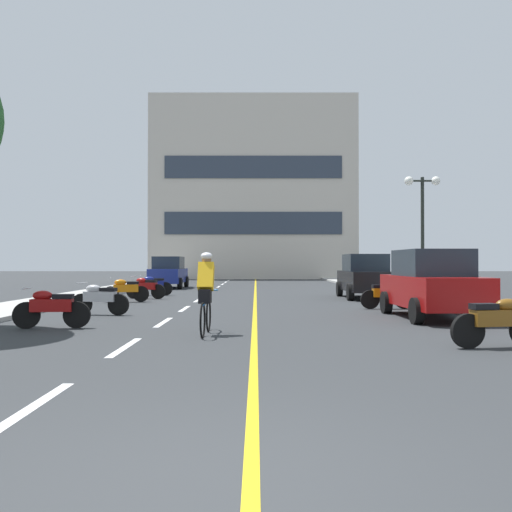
{
  "coord_description": "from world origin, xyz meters",
  "views": [
    {
      "loc": [
        0.28,
        -3.64,
        1.48
      ],
      "look_at": [
        0.38,
        19.58,
        1.75
      ],
      "focal_mm": 38.79,
      "sensor_mm": 36.0,
      "label": 1
    }
  ],
  "objects_px": {
    "parked_car_near": "(429,284)",
    "cyclist_rider": "(203,291)",
    "parked_car_far": "(166,272)",
    "motorcycle_1": "(495,320)",
    "motorcycle_3": "(97,298)",
    "motorcycle_6": "(143,287)",
    "street_lamp_mid": "(420,208)",
    "motorcycle_7": "(151,285)",
    "motorcycle_5": "(123,290)",
    "parked_car_mid": "(363,276)",
    "motorcycle_4": "(385,294)",
    "motorcycle_2": "(48,307)"
  },
  "relations": [
    {
      "from": "parked_car_mid",
      "to": "cyclist_rider",
      "type": "relative_size",
      "value": 2.37
    },
    {
      "from": "parked_car_near",
      "to": "motorcycle_7",
      "type": "bearing_deg",
      "value": 132.61
    },
    {
      "from": "parked_car_near",
      "to": "motorcycle_1",
      "type": "height_order",
      "value": "parked_car_near"
    },
    {
      "from": "parked_car_near",
      "to": "parked_car_far",
      "type": "relative_size",
      "value": 1.01
    },
    {
      "from": "parked_car_far",
      "to": "motorcycle_5",
      "type": "xyz_separation_m",
      "value": [
        0.19,
        -11.32,
        -0.44
      ]
    },
    {
      "from": "parked_car_near",
      "to": "parked_car_far",
      "type": "distance_m",
      "value": 19.79
    },
    {
      "from": "motorcycle_3",
      "to": "cyclist_rider",
      "type": "xyz_separation_m",
      "value": [
        3.37,
        -4.18,
        0.41
      ]
    },
    {
      "from": "motorcycle_2",
      "to": "motorcycle_4",
      "type": "relative_size",
      "value": 1.0
    },
    {
      "from": "motorcycle_4",
      "to": "motorcycle_6",
      "type": "xyz_separation_m",
      "value": [
        -8.69,
        4.92,
        0.0
      ]
    },
    {
      "from": "street_lamp_mid",
      "to": "motorcycle_5",
      "type": "distance_m",
      "value": 12.24
    },
    {
      "from": "motorcycle_4",
      "to": "parked_car_near",
      "type": "bearing_deg",
      "value": -80.87
    },
    {
      "from": "motorcycle_1",
      "to": "cyclist_rider",
      "type": "relative_size",
      "value": 0.96
    },
    {
      "from": "motorcycle_2",
      "to": "parked_car_mid",
      "type": "bearing_deg",
      "value": 48.94
    },
    {
      "from": "cyclist_rider",
      "to": "motorcycle_7",
      "type": "bearing_deg",
      "value": 104.99
    },
    {
      "from": "street_lamp_mid",
      "to": "motorcycle_6",
      "type": "distance_m",
      "value": 11.75
    },
    {
      "from": "parked_car_mid",
      "to": "motorcycle_6",
      "type": "bearing_deg",
      "value": -178.16
    },
    {
      "from": "parked_car_mid",
      "to": "motorcycle_6",
      "type": "height_order",
      "value": "parked_car_mid"
    },
    {
      "from": "street_lamp_mid",
      "to": "parked_car_mid",
      "type": "bearing_deg",
      "value": 171.64
    },
    {
      "from": "street_lamp_mid",
      "to": "parked_car_near",
      "type": "xyz_separation_m",
      "value": [
        -2.13,
        -7.84,
        -2.79
      ]
    },
    {
      "from": "street_lamp_mid",
      "to": "motorcycle_5",
      "type": "xyz_separation_m",
      "value": [
        -11.65,
        -1.91,
        -3.23
      ]
    },
    {
      "from": "motorcycle_6",
      "to": "cyclist_rider",
      "type": "bearing_deg",
      "value": -72.7
    },
    {
      "from": "street_lamp_mid",
      "to": "motorcycle_1",
      "type": "xyz_separation_m",
      "value": [
        -2.6,
        -12.9,
        -3.23
      ]
    },
    {
      "from": "motorcycle_5",
      "to": "parked_car_mid",
      "type": "bearing_deg",
      "value": 13.49
    },
    {
      "from": "parked_car_near",
      "to": "parked_car_mid",
      "type": "xyz_separation_m",
      "value": [
        -0.15,
        8.17,
        0.0
      ]
    },
    {
      "from": "street_lamp_mid",
      "to": "motorcycle_2",
      "type": "distance_m",
      "value": 15.56
    },
    {
      "from": "motorcycle_2",
      "to": "parked_car_far",
      "type": "bearing_deg",
      "value": 91.36
    },
    {
      "from": "parked_car_far",
      "to": "motorcycle_3",
      "type": "height_order",
      "value": "parked_car_far"
    },
    {
      "from": "parked_car_far",
      "to": "motorcycle_3",
      "type": "bearing_deg",
      "value": -87.73
    },
    {
      "from": "motorcycle_2",
      "to": "motorcycle_5",
      "type": "bearing_deg",
      "value": 91.91
    },
    {
      "from": "parked_car_far",
      "to": "motorcycle_5",
      "type": "height_order",
      "value": "parked_car_far"
    },
    {
      "from": "motorcycle_5",
      "to": "motorcycle_1",
      "type": "bearing_deg",
      "value": -50.52
    },
    {
      "from": "parked_car_far",
      "to": "motorcycle_1",
      "type": "height_order",
      "value": "parked_car_far"
    },
    {
      "from": "street_lamp_mid",
      "to": "parked_car_mid",
      "type": "height_order",
      "value": "street_lamp_mid"
    },
    {
      "from": "motorcycle_1",
      "to": "motorcycle_3",
      "type": "relative_size",
      "value": 1.0
    },
    {
      "from": "motorcycle_3",
      "to": "motorcycle_4",
      "type": "bearing_deg",
      "value": 13.4
    },
    {
      "from": "parked_car_near",
      "to": "cyclist_rider",
      "type": "xyz_separation_m",
      "value": [
        -5.69,
        -3.26,
        -0.03
      ]
    },
    {
      "from": "parked_car_near",
      "to": "motorcycle_1",
      "type": "bearing_deg",
      "value": -95.28
    },
    {
      "from": "parked_car_mid",
      "to": "motorcycle_1",
      "type": "relative_size",
      "value": 2.48
    },
    {
      "from": "parked_car_mid",
      "to": "motorcycle_5",
      "type": "relative_size",
      "value": 2.52
    },
    {
      "from": "motorcycle_4",
      "to": "motorcycle_6",
      "type": "distance_m",
      "value": 9.99
    },
    {
      "from": "motorcycle_5",
      "to": "motorcycle_7",
      "type": "height_order",
      "value": "same"
    },
    {
      "from": "parked_car_near",
      "to": "motorcycle_5",
      "type": "bearing_deg",
      "value": 148.11
    },
    {
      "from": "parked_car_mid",
      "to": "motorcycle_4",
      "type": "distance_m",
      "value": 5.24
    },
    {
      "from": "parked_car_near",
      "to": "motorcycle_7",
      "type": "height_order",
      "value": "parked_car_near"
    },
    {
      "from": "motorcycle_6",
      "to": "motorcycle_7",
      "type": "bearing_deg",
      "value": 92.6
    },
    {
      "from": "parked_car_far",
      "to": "motorcycle_3",
      "type": "relative_size",
      "value": 2.48
    },
    {
      "from": "motorcycle_3",
      "to": "cyclist_rider",
      "type": "relative_size",
      "value": 0.96
    },
    {
      "from": "motorcycle_4",
      "to": "motorcycle_6",
      "type": "height_order",
      "value": "same"
    },
    {
      "from": "motorcycle_2",
      "to": "motorcycle_4",
      "type": "height_order",
      "value": "same"
    },
    {
      "from": "parked_car_far",
      "to": "motorcycle_1",
      "type": "distance_m",
      "value": 24.15
    }
  ]
}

